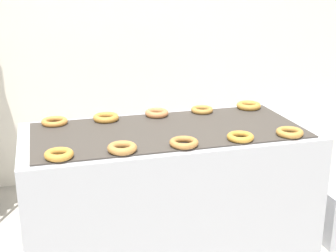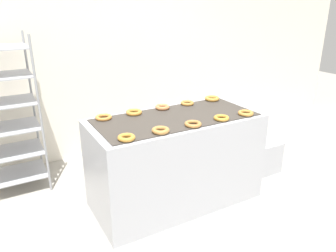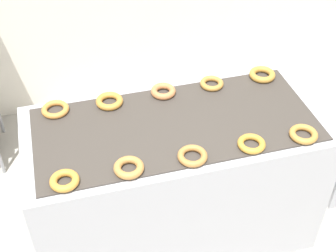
{
  "view_description": "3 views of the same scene",
  "coord_description": "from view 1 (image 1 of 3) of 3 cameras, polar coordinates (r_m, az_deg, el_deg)",
  "views": [
    {
      "loc": [
        -0.66,
        -1.74,
        1.69
      ],
      "look_at": [
        0.0,
        0.62,
        0.91
      ],
      "focal_mm": 50.0,
      "sensor_mm": 36.0,
      "label": 1
    },
    {
      "loc": [
        -1.46,
        -1.81,
        1.87
      ],
      "look_at": [
        0.0,
        0.77,
        0.75
      ],
      "focal_mm": 35.0,
      "sensor_mm": 36.0,
      "label": 2
    },
    {
      "loc": [
        -0.53,
        -1.17,
        2.47
      ],
      "look_at": [
        0.0,
        0.77,
        0.75
      ],
      "focal_mm": 50.0,
      "sensor_mm": 36.0,
      "label": 3
    }
  ],
  "objects": [
    {
      "name": "donut_far_right",
      "position": [
        2.91,
        4.17,
        1.98
      ],
      "size": [
        0.14,
        0.14,
        0.03
      ],
      "primitive_type": "torus",
      "color": "#AA7635",
      "rests_on": "fryer_machine"
    },
    {
      "name": "donut_near_rightmost",
      "position": [
        2.56,
        14.61,
        -0.75
      ],
      "size": [
        0.14,
        0.14,
        0.03
      ],
      "primitive_type": "torus",
      "color": "#AE7935",
      "rests_on": "fryer_machine"
    },
    {
      "name": "donut_far_leftmost",
      "position": [
        2.74,
        -13.66,
        0.53
      ],
      "size": [
        0.15,
        0.15,
        0.03
      ],
      "primitive_type": "torus",
      "color": "#BD7A35",
      "rests_on": "fryer_machine"
    },
    {
      "name": "donut_near_right",
      "position": [
        2.44,
        8.81,
        -1.32
      ],
      "size": [
        0.14,
        0.14,
        0.03
      ],
      "primitive_type": "torus",
      "color": "#B7812D",
      "rests_on": "fryer_machine"
    },
    {
      "name": "donut_far_center",
      "position": [
        2.82,
        -1.38,
        1.59
      ],
      "size": [
        0.14,
        0.14,
        0.04
      ],
      "primitive_type": "torus",
      "color": "#B46F40",
      "rests_on": "fryer_machine"
    },
    {
      "name": "wall_back",
      "position": [
        3.93,
        -6.1,
        13.43
      ],
      "size": [
        8.0,
        0.05,
        2.8
      ],
      "color": "silver",
      "rests_on": "ground_plane"
    },
    {
      "name": "fryer_machine",
      "position": [
        2.75,
        0.01,
        -9.25
      ],
      "size": [
        1.6,
        0.74,
        0.89
      ],
      "color": "#A8AAB2",
      "rests_on": "ground_plane"
    },
    {
      "name": "donut_far_rightmost",
      "position": [
        3.03,
        9.81,
        2.47
      ],
      "size": [
        0.15,
        0.15,
        0.04
      ],
      "primitive_type": "torus",
      "color": "#B07D32",
      "rests_on": "fryer_machine"
    },
    {
      "name": "donut_near_center",
      "position": [
        2.33,
        1.95,
        -2.04
      ],
      "size": [
        0.15,
        0.15,
        0.03
      ],
      "primitive_type": "torus",
      "color": "#A67037",
      "rests_on": "fryer_machine"
    },
    {
      "name": "donut_far_left",
      "position": [
        2.76,
        -7.56,
        1.03
      ],
      "size": [
        0.15,
        0.15,
        0.04
      ],
      "primitive_type": "torus",
      "color": "#B87C31",
      "rests_on": "fryer_machine"
    },
    {
      "name": "donut_near_left",
      "position": [
        2.26,
        -5.6,
        -2.68
      ],
      "size": [
        0.14,
        0.14,
        0.04
      ],
      "primitive_type": "torus",
      "color": "#AB753A",
      "rests_on": "fryer_machine"
    },
    {
      "name": "donut_near_leftmost",
      "position": [
        2.23,
        -13.15,
        -3.39
      ],
      "size": [
        0.14,
        0.14,
        0.04
      ],
      "primitive_type": "torus",
      "color": "#BC8130",
      "rests_on": "fryer_machine"
    }
  ]
}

